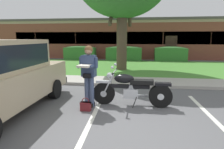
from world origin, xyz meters
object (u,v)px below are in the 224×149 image
(motorcycle, at_px, (135,89))
(hedge_center_left, at_px, (124,53))
(handbag, at_px, (86,105))
(hedge_center_right, at_px, (171,54))
(rider_person, at_px, (89,71))
(brick_building, at_px, (123,39))
(hedge_left, at_px, (80,53))

(motorcycle, xyz_separation_m, hedge_center_left, (-1.12, 10.99, 0.17))
(handbag, distance_m, hedge_center_right, 12.24)
(handbag, xyz_separation_m, hedge_center_left, (0.16, 11.56, 0.51))
(rider_person, bearing_deg, motorcycle, 10.27)
(hedge_center_left, distance_m, brick_building, 7.18)
(motorcycle, relative_size, hedge_left, 0.84)
(handbag, distance_m, brick_building, 18.69)
(handbag, xyz_separation_m, hedge_left, (-3.67, 11.56, 0.51))
(hedge_center_right, bearing_deg, rider_person, -109.48)
(hedge_center_left, distance_m, hedge_center_right, 3.82)
(motorcycle, distance_m, handbag, 1.44)
(rider_person, relative_size, hedge_center_right, 0.67)
(brick_building, bearing_deg, handbag, -88.51)
(hedge_center_left, height_order, brick_building, brick_building)
(motorcycle, relative_size, hedge_center_right, 0.88)
(hedge_center_left, relative_size, hedge_center_right, 1.17)
(rider_person, xyz_separation_m, handbag, (-0.01, -0.35, -0.86))
(rider_person, bearing_deg, hedge_center_left, 89.26)
(rider_person, bearing_deg, brick_building, 91.56)
(motorcycle, xyz_separation_m, hedge_left, (-4.94, 10.99, 0.17))
(motorcycle, distance_m, brick_building, 18.17)
(handbag, height_order, hedge_left, hedge_left)
(rider_person, distance_m, hedge_left, 11.81)
(hedge_center_right, bearing_deg, hedge_center_left, -180.00)
(hedge_left, bearing_deg, hedge_center_left, 0.00)
(motorcycle, height_order, hedge_center_right, hedge_center_right)
(rider_person, bearing_deg, hedge_left, 108.16)
(handbag, relative_size, hedge_left, 0.13)
(handbag, relative_size, hedge_center_right, 0.14)
(hedge_left, bearing_deg, rider_person, -71.84)
(hedge_left, bearing_deg, motorcycle, -65.78)
(hedge_left, height_order, hedge_center_left, same)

